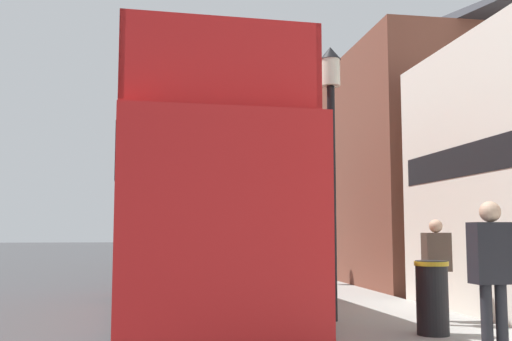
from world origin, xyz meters
The scene contains 10 objects.
ground_plane centered at (0.00, 21.00, 0.00)m, with size 144.00×144.00×0.00m, color #3D3D3F.
sidewalk centered at (6.84, 18.00, 0.07)m, with size 2.96×108.00×0.14m.
brick_terrace_rear centered at (11.32, 20.14, 4.60)m, with size 6.00×21.51×9.19m.
tour_bus centered at (3.64, 8.09, 1.92)m, with size 2.90×9.81×4.18m.
parked_car_ahead_of_bus centered at (4.20, 16.81, 0.70)m, with size 1.94×4.15×1.50m.
pedestrian_second centered at (6.73, 2.65, 1.20)m, with size 0.46×0.25×1.76m.
pedestrian_third centered at (7.55, 5.66, 1.12)m, with size 0.43×0.23×1.62m.
lamp_post_nearest centered at (5.89, 5.93, 3.26)m, with size 0.35×0.35×4.51m.
lamp_post_second centered at (6.01, 13.29, 3.33)m, with size 0.35×0.35×4.62m.
litter_bin centered at (6.88, 4.45, 0.68)m, with size 0.48×0.48×1.02m.
Camera 1 is at (3.08, -3.50, 1.55)m, focal length 42.00 mm.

